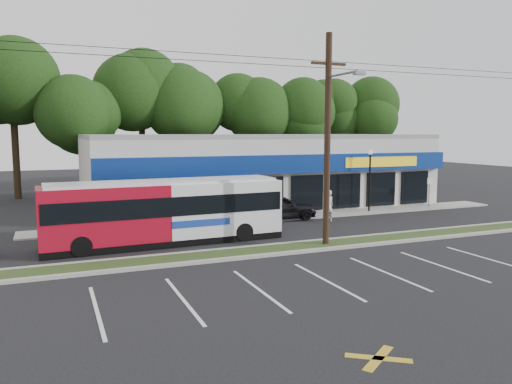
{
  "coord_description": "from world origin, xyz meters",
  "views": [
    {
      "loc": [
        -9.14,
        -19.47,
        5.42
      ],
      "look_at": [
        1.02,
        5.0,
        2.27
      ],
      "focal_mm": 35.0,
      "sensor_mm": 36.0,
      "label": 1
    }
  ],
  "objects": [
    {
      "name": "ground",
      "position": [
        0.0,
        0.0,
        0.0
      ],
      "size": [
        120.0,
        120.0,
        0.0
      ],
      "primitive_type": "plane",
      "color": "black",
      "rests_on": "ground"
    },
    {
      "name": "grass_strip",
      "position": [
        0.0,
        1.0,
        0.06
      ],
      "size": [
        40.0,
        1.6,
        0.12
      ],
      "primitive_type": "cube",
      "color": "#273E19",
      "rests_on": "ground"
    },
    {
      "name": "curb_south",
      "position": [
        0.0,
        0.15,
        0.07
      ],
      "size": [
        40.0,
        0.25,
        0.14
      ],
      "primitive_type": "cube",
      "color": "#9E9E93",
      "rests_on": "ground"
    },
    {
      "name": "curb_north",
      "position": [
        0.0,
        1.85,
        0.07
      ],
      "size": [
        40.0,
        0.25,
        0.14
      ],
      "primitive_type": "cube",
      "color": "#9E9E93",
      "rests_on": "ground"
    },
    {
      "name": "sidewalk",
      "position": [
        5.0,
        9.0,
        0.05
      ],
      "size": [
        32.0,
        2.2,
        0.1
      ],
      "primitive_type": "cube",
      "color": "#9E9E93",
      "rests_on": "ground"
    },
    {
      "name": "strip_mall",
      "position": [
        5.5,
        15.91,
        2.65
      ],
      "size": [
        25.0,
        12.55,
        5.3
      ],
      "color": "beige",
      "rests_on": "ground"
    },
    {
      "name": "utility_pole",
      "position": [
        2.83,
        0.93,
        5.41
      ],
      "size": [
        50.0,
        2.77,
        10.0
      ],
      "color": "black",
      "rests_on": "ground"
    },
    {
      "name": "lamp_post",
      "position": [
        11.0,
        8.8,
        2.67
      ],
      "size": [
        0.3,
        0.3,
        4.25
      ],
      "color": "black",
      "rests_on": "ground"
    },
    {
      "name": "sign_post",
      "position": [
        16.0,
        8.57,
        1.56
      ],
      "size": [
        0.45,
        0.1,
        2.23
      ],
      "color": "#59595E",
      "rests_on": "ground"
    },
    {
      "name": "tree_line",
      "position": [
        4.0,
        26.0,
        8.42
      ],
      "size": [
        46.76,
        6.76,
        11.83
      ],
      "color": "black",
      "rests_on": "ground"
    },
    {
      "name": "metrobus",
      "position": [
        -3.98,
        4.5,
        1.66
      ],
      "size": [
        11.72,
        2.87,
        3.13
      ],
      "rotation": [
        0.0,
        0.0,
        0.03
      ],
      "color": "maroon",
      "rests_on": "ground"
    },
    {
      "name": "car_dark",
      "position": [
        4.0,
        8.5,
        0.81
      ],
      "size": [
        4.84,
        2.17,
        1.61
      ],
      "primitive_type": "imported",
      "rotation": [
        0.0,
        0.0,
        1.51
      ],
      "color": "black",
      "rests_on": "ground"
    },
    {
      "name": "pedestrian_a",
      "position": [
        6.45,
        6.59,
        0.99
      ],
      "size": [
        0.75,
        0.52,
        1.97
      ],
      "primitive_type": "imported",
      "rotation": [
        0.0,
        0.0,
        3.22
      ],
      "color": "beige",
      "rests_on": "ground"
    },
    {
      "name": "pedestrian_b",
      "position": [
        2.0,
        6.0,
        0.94
      ],
      "size": [
        1.1,
        0.98,
        1.89
      ],
      "primitive_type": "imported",
      "rotation": [
        0.0,
        0.0,
        2.8
      ],
      "color": "beige",
      "rests_on": "ground"
    }
  ]
}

